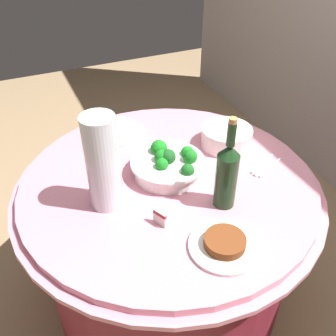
# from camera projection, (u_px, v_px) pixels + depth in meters

# --- Properties ---
(ground_plane) EXTENTS (6.00, 6.00, 0.00)m
(ground_plane) POSITION_uv_depth(u_px,v_px,m) (168.00, 296.00, 1.87)
(ground_plane) COLOR #9E7F5B
(buffet_table) EXTENTS (1.16, 1.16, 0.74)m
(buffet_table) POSITION_uv_depth(u_px,v_px,m) (168.00, 244.00, 1.64)
(buffet_table) COLOR maroon
(buffet_table) RESTS_ON ground_plane
(broccoli_bowl) EXTENTS (0.28, 0.28, 0.11)m
(broccoli_bowl) POSITION_uv_depth(u_px,v_px,m) (169.00, 164.00, 1.42)
(broccoli_bowl) COLOR white
(broccoli_bowl) RESTS_ON buffet_table
(plate_stack) EXTENTS (0.21, 0.21, 0.08)m
(plate_stack) POSITION_uv_depth(u_px,v_px,m) (226.00, 137.00, 1.58)
(plate_stack) COLOR white
(plate_stack) RESTS_ON buffet_table
(wine_bottle) EXTENTS (0.07, 0.07, 0.34)m
(wine_bottle) POSITION_uv_depth(u_px,v_px,m) (227.00, 174.00, 1.24)
(wine_bottle) COLOR #193719
(wine_bottle) RESTS_ON buffet_table
(decorative_fruit_vase) EXTENTS (0.11, 0.11, 0.34)m
(decorative_fruit_vase) POSITION_uv_depth(u_px,v_px,m) (103.00, 165.00, 1.22)
(decorative_fruit_vase) COLOR silver
(decorative_fruit_vase) RESTS_ON buffet_table
(serving_tongs) EXTENTS (0.10, 0.16, 0.01)m
(serving_tongs) POSITION_uv_depth(u_px,v_px,m) (265.00, 166.00, 1.48)
(serving_tongs) COLOR silver
(serving_tongs) RESTS_ON buffet_table
(food_plate_rice) EXTENTS (0.22, 0.22, 0.04)m
(food_plate_rice) POSITION_uv_depth(u_px,v_px,m) (119.00, 130.00, 1.66)
(food_plate_rice) COLOR white
(food_plate_rice) RESTS_ON buffet_table
(food_plate_stir_fry) EXTENTS (0.22, 0.22, 0.04)m
(food_plate_stir_fry) POSITION_uv_depth(u_px,v_px,m) (224.00, 244.00, 1.15)
(food_plate_stir_fry) COLOR white
(food_plate_stir_fry) RESTS_ON buffet_table
(label_placard_front) EXTENTS (0.05, 0.03, 0.05)m
(label_placard_front) POSITION_uv_depth(u_px,v_px,m) (160.00, 217.00, 1.21)
(label_placard_front) COLOR white
(label_placard_front) RESTS_ON buffet_table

